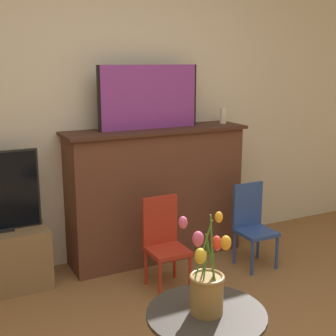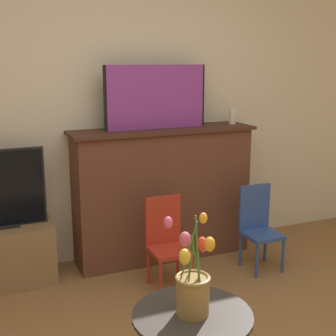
{
  "view_description": "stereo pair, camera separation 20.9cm",
  "coord_description": "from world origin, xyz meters",
  "px_view_note": "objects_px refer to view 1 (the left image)",
  "views": [
    {
      "loc": [
        -1.2,
        -1.46,
        1.64
      ],
      "look_at": [
        0.14,
        1.18,
        0.95
      ],
      "focal_mm": 50.0,
      "sensor_mm": 36.0,
      "label": 1
    },
    {
      "loc": [
        -1.01,
        -1.54,
        1.64
      ],
      "look_at": [
        0.14,
        1.18,
        0.95
      ],
      "focal_mm": 50.0,
      "sensor_mm": 36.0,
      "label": 2
    }
  ],
  "objects_px": {
    "vase_tulips": "(207,284)",
    "chair_red": "(164,239)",
    "chair_blue": "(252,222)",
    "painting": "(149,97)"
  },
  "relations": [
    {
      "from": "painting",
      "to": "chair_blue",
      "type": "bearing_deg",
      "value": -37.07
    },
    {
      "from": "chair_blue",
      "to": "vase_tulips",
      "type": "bearing_deg",
      "value": -134.52
    },
    {
      "from": "chair_red",
      "to": "chair_blue",
      "type": "bearing_deg",
      "value": 0.75
    },
    {
      "from": "vase_tulips",
      "to": "chair_red",
      "type": "bearing_deg",
      "value": 73.25
    },
    {
      "from": "painting",
      "to": "vase_tulips",
      "type": "bearing_deg",
      "value": -105.83
    },
    {
      "from": "chair_blue",
      "to": "vase_tulips",
      "type": "xyz_separation_m",
      "value": [
        -1.14,
        -1.16,
        0.25
      ]
    },
    {
      "from": "vase_tulips",
      "to": "painting",
      "type": "bearing_deg",
      "value": 74.17
    },
    {
      "from": "chair_red",
      "to": "chair_blue",
      "type": "xyz_separation_m",
      "value": [
        0.8,
        0.01,
        0.0
      ]
    },
    {
      "from": "chair_red",
      "to": "chair_blue",
      "type": "relative_size",
      "value": 1.0
    },
    {
      "from": "chair_red",
      "to": "vase_tulips",
      "type": "bearing_deg",
      "value": -106.75
    }
  ]
}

